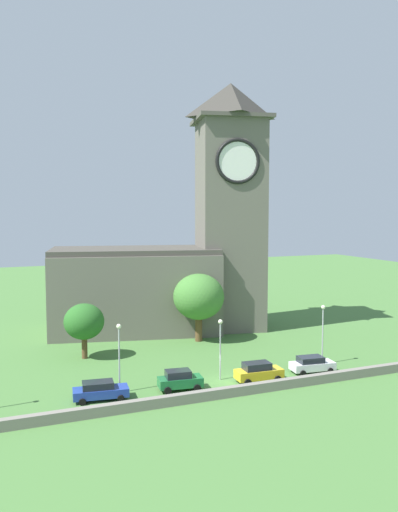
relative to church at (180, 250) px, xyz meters
The scene contains 12 objects.
ground_plane 14.10m from the church, 116.22° to the right, with size 200.00×200.00×0.00m, color #477538.
church is the anchor object (origin of this frame).
quay_barrier 29.04m from the church, 98.30° to the right, with size 58.78×0.70×0.88m, color gray.
car_blue 29.97m from the church, 124.85° to the right, with size 4.95×2.62×1.64m.
car_green 26.96m from the church, 110.65° to the right, with size 4.22×2.45×1.85m.
car_yellow 26.14m from the church, 92.42° to the right, with size 4.69×2.34×1.90m.
car_white 26.29m from the church, 77.07° to the right, with size 4.65×2.57×1.65m.
streetlamp_west_mid 26.94m from the church, 122.67° to the right, with size 0.44×0.44×6.30m.
streetlamp_central 23.60m from the church, 100.62° to the right, with size 0.44×0.44×5.95m.
streetlamp_east_mid 24.11m from the church, 69.67° to the right, with size 0.44×0.44×6.42m.
tree_by_tower 19.07m from the church, 147.16° to the right, with size 4.44×4.44×6.15m.
tree_churchyard 9.12m from the church, 92.01° to the right, with size 6.38×6.38×8.52m.
Camera 1 is at (-21.52, -44.91, 16.54)m, focal length 37.25 mm.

